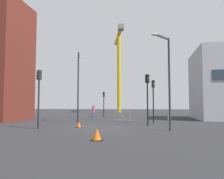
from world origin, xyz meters
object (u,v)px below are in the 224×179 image
Objects in this scene: traffic_light_far at (147,91)px; traffic_cone_by_barrier at (97,135)px; traffic_light_corner at (39,89)px; streetlamp_tall at (78,81)px; streetlamp_short at (167,74)px; traffic_light_island at (104,100)px; pedestrian_walking at (93,111)px; traffic_cone_striped at (79,125)px; traffic_light_verge at (153,94)px; construction_crane at (119,58)px.

traffic_cone_by_barrier is (-2.34, -8.25, -2.56)m from traffic_light_far.
traffic_light_far is at bearing 25.38° from traffic_light_corner.
streetlamp_short is (8.31, -6.57, -0.39)m from streetlamp_tall.
streetlamp_tall is at bearing -92.71° from traffic_light_island.
pedestrian_walking is 9.45m from traffic_cone_striped.
traffic_light_corner is (-7.78, -3.69, -0.00)m from traffic_light_far.
streetlamp_short is 1.74× the size of traffic_light_island.
streetlamp_short is at bearing 0.60° from traffic_light_corner.
pedestrian_walking is (-6.38, 7.03, -1.84)m from traffic_light_far.
traffic_light_verge is at bearing -56.80° from traffic_light_island.
traffic_light_corner is at bearing -142.00° from traffic_light_verge.
traffic_light_far is at bearing 24.10° from traffic_cone_striped.
streetlamp_short is 9.18m from traffic_light_corner.
construction_crane is 36.57m from traffic_light_far.
traffic_light_verge is 0.96× the size of traffic_light_corner.
construction_crane is 34.11m from traffic_light_verge.
traffic_light_corner is at bearing -152.18° from traffic_cone_striped.
construction_crane is at bearing 103.53° from traffic_light_verge.
traffic_light_corner is 10.96m from pedestrian_walking.
streetlamp_tall is at bearing 108.78° from traffic_cone_striped.
streetlamp_tall is 11.82× the size of traffic_cone_by_barrier.
traffic_light_island reaches higher than traffic_cone_striped.
streetlamp_short reaches higher than traffic_light_far.
traffic_cone_striped is (-5.16, -2.31, -2.63)m from traffic_light_far.
traffic_cone_striped is at bearing 168.84° from streetlamp_short.
traffic_light_island reaches higher than pedestrian_walking.
construction_crane reaches higher than traffic_light_corner.
streetlamp_short reaches higher than traffic_cone_striped.
streetlamp_tall is 10.60m from traffic_light_island.
traffic_cone_by_barrier is (4.04, -15.27, -0.72)m from pedestrian_walking.
traffic_light_far reaches higher than traffic_cone_striped.
streetlamp_tall is at bearing -98.07° from pedestrian_walking.
streetlamp_short is at bearing -69.35° from traffic_light_far.
traffic_light_corner is at bearing -97.01° from streetlamp_tall.
traffic_cone_striped is (-5.66, -5.09, -2.52)m from traffic_light_verge.
construction_crane is 40.01m from streetlamp_short.
construction_crane reaches higher than traffic_cone_striped.
traffic_cone_by_barrier is at bearing -83.62° from construction_crane.
traffic_light_far is at bearing -78.33° from construction_crane.
pedestrian_walking reaches higher than traffic_cone_striped.
traffic_light_far is (6.95, -2.98, -1.35)m from streetlamp_tall.
streetlamp_short is 7.55m from traffic_cone_striped.
traffic_light_far is (-0.50, -2.78, 0.12)m from traffic_light_verge.
streetlamp_tall is 7.60m from traffic_light_verge.
traffic_cone_striped is at bearing -155.90° from traffic_light_far.
traffic_light_island is at bearing 114.67° from streetlamp_short.
traffic_light_verge is 10.51m from traffic_light_corner.
traffic_light_island is (-6.96, 10.64, -0.27)m from traffic_light_verge.
traffic_light_island is 2.11× the size of pedestrian_walking.
construction_crane is 38.92m from traffic_cone_striped.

